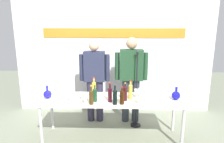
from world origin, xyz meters
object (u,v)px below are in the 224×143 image
presenter_left (95,76)px  wine_glass_left_2 (70,96)px  wine_bottle_1 (91,96)px  wine_glass_right_1 (140,97)px  wine_bottle_4 (125,93)px  wine_bottle_0 (94,88)px  decanter_blue_right (176,95)px  wine_glass_left_0 (81,94)px  presenter_right (131,74)px  wine_bottle_5 (115,96)px  display_table (112,102)px  wine_glass_right_0 (136,92)px  wine_bottle_3 (110,94)px  microphone_stand (136,102)px  decanter_blue_left (48,94)px  wine_bottle_2 (122,97)px  wine_glass_left_1 (85,97)px  wine_bottle_6 (130,91)px  wine_bottle_7 (95,94)px  wine_glass_right_2 (140,91)px

presenter_left → wine_glass_left_2: (-0.31, -0.83, -0.10)m
wine_bottle_1 → wine_glass_right_1: 0.76m
wine_bottle_4 → wine_bottle_0: bearing=161.3°
decanter_blue_right → wine_glass_left_0: bearing=-177.8°
presenter_right → wine_bottle_5: (-0.30, -0.90, -0.13)m
display_table → presenter_right: presenter_right is taller
wine_glass_right_0 → wine_bottle_5: bearing=-138.7°
presenter_right → wine_bottle_0: presenter_right is taller
wine_bottle_3 → wine_glass_left_0: 0.48m
decanter_blue_right → wine_glass_right_0: decanter_blue_right is taller
microphone_stand → wine_glass_right_0: bearing=-96.0°
wine_glass_left_0 → wine_glass_left_2: (-0.17, -0.11, 0.02)m
wine_bottle_5 → wine_bottle_4: bearing=46.0°
decanter_blue_left → wine_bottle_2: 1.27m
wine_bottle_1 → wine_glass_right_0: wine_bottle_1 is taller
wine_bottle_2 → wine_glass_left_1: (-0.58, -0.02, -0.01)m
decanter_blue_left → wine_glass_left_2: (0.41, -0.17, 0.04)m
decanter_blue_left → wine_bottle_4: size_ratio=0.71×
wine_bottle_6 → wine_bottle_7: bearing=-167.9°
wine_bottle_7 → wine_glass_left_2: (-0.40, -0.05, -0.01)m
presenter_right → wine_bottle_6: 0.67m
wine_glass_right_0 → wine_glass_right_2: 0.08m
wine_bottle_1 → wine_bottle_2: wine_bottle_1 is taller
wine_bottle_3 → wine_glass_right_1: size_ratio=1.94×
wine_bottle_2 → wine_glass_right_0: wine_bottle_2 is taller
wine_glass_left_1 → wine_bottle_2: bearing=2.4°
presenter_right → wine_glass_right_0: presenter_right is taller
wine_bottle_6 → wine_bottle_7: wine_bottle_6 is taller
wine_bottle_0 → wine_glass_right_2: (0.79, 0.01, -0.04)m
presenter_left → microphone_stand: size_ratio=1.11×
decanter_blue_right → wine_bottle_0: (-1.36, 0.11, 0.07)m
microphone_stand → wine_glass_right_1: bearing=-90.4°
decanter_blue_left → wine_glass_right_2: bearing=4.5°
decanter_blue_left → microphone_stand: 1.63m
wine_bottle_1 → wine_glass_left_2: bearing=168.3°
wine_glass_right_2 → wine_bottle_2: bearing=-132.5°
wine_glass_left_2 → decanter_blue_left: bearing=157.9°
wine_glass_right_1 → wine_glass_left_1: bearing=-179.0°
decanter_blue_left → wine_glass_right_0: 1.49m
wine_bottle_5 → wine_bottle_7: wine_bottle_5 is taller
decanter_blue_left → wine_glass_right_1: bearing=-8.5°
decanter_blue_right → wine_glass_right_1: decanter_blue_right is taller
wine_bottle_0 → wine_glass_left_0: (-0.19, -0.17, -0.05)m
wine_bottle_5 → wine_glass_right_0: (0.35, 0.31, -0.02)m
presenter_right → wine_bottle_6: presenter_right is taller
decanter_blue_right → wine_glass_left_0: 1.55m
wine_bottle_6 → wine_glass_right_1: wine_bottle_6 is taller
wine_bottle_6 → wine_bottle_4: bearing=-142.4°
wine_glass_left_0 → wine_glass_left_2: bearing=-147.2°
display_table → wine_bottle_2: size_ratio=8.44×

